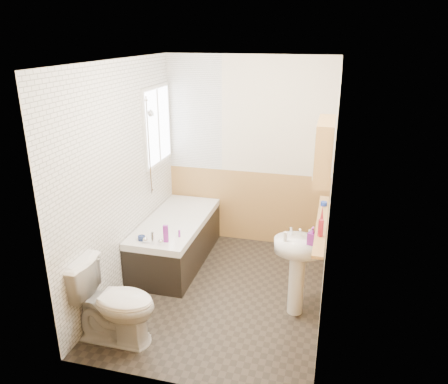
{
  "coord_description": "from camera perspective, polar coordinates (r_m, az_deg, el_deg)",
  "views": [
    {
      "loc": [
        1.09,
        -4.07,
        2.76
      ],
      "look_at": [
        0.0,
        0.15,
        1.15
      ],
      "focal_mm": 35.0,
      "sensor_mm": 36.0,
      "label": 1
    }
  ],
  "objects": [
    {
      "name": "ceiling",
      "position": [
        4.22,
        -0.53,
        16.76
      ],
      "size": [
        2.8,
        2.8,
        0.0
      ],
      "primitive_type": "plane",
      "rotation": [
        3.14,
        0.0,
        0.0
      ],
      "color": "white",
      "rests_on": "ground"
    },
    {
      "name": "pine_shelf",
      "position": [
        4.39,
        12.63,
        -3.97
      ],
      "size": [
        0.1,
        1.45,
        0.03
      ],
      "primitive_type": "cube",
      "color": "tan",
      "rests_on": "wall_right"
    },
    {
      "name": "cream_jar",
      "position": [
        4.95,
        -10.73,
        -5.92
      ],
      "size": [
        0.09,
        0.09,
        0.05
      ],
      "primitive_type": "cylinder",
      "rotation": [
        0.0,
        0.0,
        -0.12
      ],
      "color": "navy",
      "rests_on": "bathtub"
    },
    {
      "name": "wall_left",
      "position": [
        4.86,
        -13.22,
        1.65
      ],
      "size": [
        0.02,
        2.8,
        2.5
      ],
      "primitive_type": "cube",
      "color": "#EEE0C5",
      "rests_on": "ground"
    },
    {
      "name": "black_jar",
      "position": [
        4.77,
        12.9,
        -1.5
      ],
      "size": [
        0.08,
        0.08,
        0.04
      ],
      "primitive_type": "cylinder",
      "rotation": [
        0.0,
        0.0,
        0.2
      ],
      "color": "#19339E",
      "rests_on": "pine_shelf"
    },
    {
      "name": "foam_can",
      "position": [
        4.05,
        12.51,
        -4.62
      ],
      "size": [
        0.05,
        0.05,
        0.16
      ],
      "primitive_type": "cylinder",
      "rotation": [
        0.0,
        0.0,
        0.11
      ],
      "color": "maroon",
      "rests_on": "pine_shelf"
    },
    {
      "name": "blue_gel",
      "position": [
        4.84,
        -7.61,
        -5.41
      ],
      "size": [
        0.06,
        0.05,
        0.2
      ],
      "primitive_type": "cube",
      "rotation": [
        0.0,
        0.0,
        0.2
      ],
      "color": "purple",
      "rests_on": "bathtub"
    },
    {
      "name": "shower_riser",
      "position": [
        5.28,
        -9.75,
        6.96
      ],
      "size": [
        0.1,
        0.08,
        1.19
      ],
      "color": "silver",
      "rests_on": "wall_left"
    },
    {
      "name": "clear_bottle",
      "position": [
        4.3,
        8.0,
        -5.8
      ],
      "size": [
        0.04,
        0.04,
        0.1
      ],
      "primitive_type": "cylinder",
      "rotation": [
        0.0,
        0.0,
        0.09
      ],
      "color": "silver",
      "rests_on": "sink"
    },
    {
      "name": "wall_back",
      "position": [
        5.78,
        3.15,
        5.12
      ],
      "size": [
        2.2,
        0.02,
        2.5
      ],
      "primitive_type": "cube",
      "color": "#EEE0C5",
      "rests_on": "ground"
    },
    {
      "name": "wainscot_back",
      "position": [
        6.0,
        2.97,
        -1.87
      ],
      "size": [
        2.2,
        0.01,
        1.0
      ],
      "primitive_type": "cube",
      "color": "tan",
      "rests_on": "wall_back"
    },
    {
      "name": "wainscot_right",
      "position": [
        4.65,
        12.79,
        -9.34
      ],
      "size": [
        0.01,
        2.8,
        1.0
      ],
      "primitive_type": "cube",
      "color": "tan",
      "rests_on": "wall_right"
    },
    {
      "name": "orange_bottle",
      "position": [
        4.96,
        -5.86,
        -5.43
      ],
      "size": [
        0.03,
        0.03,
        0.08
      ],
      "primitive_type": "cylinder",
      "rotation": [
        0.0,
        0.0,
        -0.01
      ],
      "color": "purple",
      "rests_on": "bathtub"
    },
    {
      "name": "tile_return_back",
      "position": [
        5.83,
        -3.91,
        10.27
      ],
      "size": [
        0.75,
        0.01,
        1.5
      ],
      "primitive_type": "cube",
      "color": "white",
      "rests_on": "wall_back"
    },
    {
      "name": "wainscot_front",
      "position": [
        3.67,
        -6.35,
        -17.86
      ],
      "size": [
        2.2,
        0.01,
        1.0
      ],
      "primitive_type": "cube",
      "color": "tan",
      "rests_on": "wall_front"
    },
    {
      "name": "wall_right",
      "position": [
        4.34,
        13.84,
        -0.7
      ],
      "size": [
        0.02,
        2.8,
        2.5
      ],
      "primitive_type": "cube",
      "color": "#EEE0C5",
      "rests_on": "ground"
    },
    {
      "name": "bathtub",
      "position": [
        5.55,
        -6.25,
        -6.14
      ],
      "size": [
        0.7,
        1.59,
        0.72
      ],
      "color": "black",
      "rests_on": "floor"
    },
    {
      "name": "medicine_cabinet",
      "position": [
        3.95,
        12.95,
        5.31
      ],
      "size": [
        0.15,
        0.6,
        0.54
      ],
      "color": "tan",
      "rests_on": "wall_right"
    },
    {
      "name": "wall_front",
      "position": [
        3.24,
        -7.0,
        -7.59
      ],
      "size": [
        2.2,
        0.02,
        2.5
      ],
      "primitive_type": "cube",
      "color": "#EEE0C5",
      "rests_on": "ground"
    },
    {
      "name": "sink",
      "position": [
        4.48,
        9.6,
        -8.91
      ],
      "size": [
        0.49,
        0.39,
        0.94
      ],
      "rotation": [
        0.0,
        0.0,
        0.06
      ],
      "color": "white",
      "rests_on": "floor"
    },
    {
      "name": "window",
      "position": [
        5.57,
        -8.64,
        8.56
      ],
      "size": [
        0.03,
        0.79,
        0.99
      ],
      "color": "white",
      "rests_on": "wall_left"
    },
    {
      "name": "toilet",
      "position": [
        4.29,
        -14.24,
        -13.81
      ],
      "size": [
        0.82,
        0.46,
        0.8
      ],
      "primitive_type": "imported",
      "rotation": [
        0.0,
        0.0,
        1.57
      ],
      "color": "white",
      "rests_on": "floor"
    },
    {
      "name": "floor",
      "position": [
        5.03,
        -0.44,
        -12.97
      ],
      "size": [
        2.8,
        2.8,
        0.0
      ],
      "primitive_type": "plane",
      "color": "black",
      "rests_on": "ground"
    },
    {
      "name": "soap_bottle",
      "position": [
        4.29,
        11.43,
        -6.21
      ],
      "size": [
        0.13,
        0.2,
        0.08
      ],
      "primitive_type": "imported",
      "rotation": [
        0.0,
        0.0,
        -0.27
      ],
      "color": "purple",
      "rests_on": "sink"
    },
    {
      "name": "green_bottle",
      "position": [
        4.17,
        12.66,
        -3.25
      ],
      "size": [
        0.06,
        0.06,
        0.25
      ],
      "primitive_type": "cone",
      "rotation": [
        0.0,
        0.0,
        0.28
      ],
      "color": "maroon",
      "rests_on": "pine_shelf"
    },
    {
      "name": "tile_cladding_left",
      "position": [
        4.85,
        -12.99,
        1.63
      ],
      "size": [
        0.01,
        2.8,
        2.5
      ],
      "primitive_type": "cube",
      "color": "white",
      "rests_on": "wall_left"
    }
  ]
}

